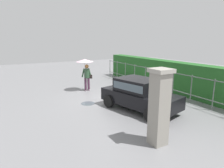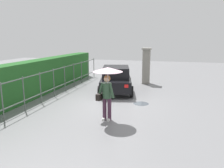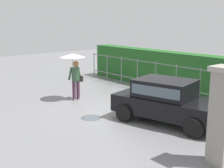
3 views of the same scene
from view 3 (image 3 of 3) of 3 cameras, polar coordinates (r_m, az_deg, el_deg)
ground_plane at (r=11.74m, az=1.01°, el=-5.02°), size 40.00×40.00×0.00m
car at (r=10.42m, az=10.40°, el=-2.86°), size 3.98×2.53×1.48m
pedestrian at (r=13.06m, az=-7.23°, el=3.57°), size 1.10×1.10×2.04m
gate_pillar at (r=7.65m, az=20.22°, el=-5.58°), size 0.60×0.60×2.42m
fence_section at (r=13.79m, az=12.09°, el=0.87°), size 12.41×0.05×1.50m
hedge_row at (r=14.62m, az=14.71°, el=1.86°), size 13.36×0.90×1.90m
puddle_near at (r=10.89m, az=-3.99°, el=-6.43°), size 0.74×0.74×0.00m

